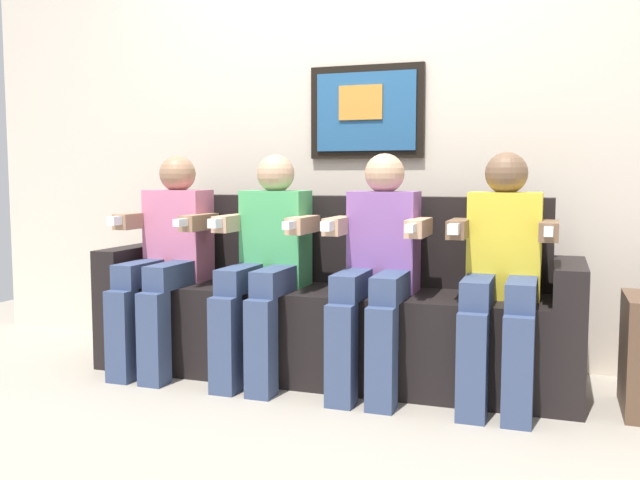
# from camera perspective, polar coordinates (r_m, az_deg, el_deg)

# --- Properties ---
(ground_plane) EXTENTS (6.23, 6.23, 0.00)m
(ground_plane) POSITION_cam_1_polar(r_m,az_deg,el_deg) (3.26, -0.88, -12.58)
(ground_plane) COLOR #9E9384
(back_wall_assembly) EXTENTS (4.79, 0.10, 2.60)m
(back_wall_assembly) POSITION_cam_1_polar(r_m,az_deg,el_deg) (3.84, 3.04, 9.78)
(back_wall_assembly) COLOR beige
(back_wall_assembly) RESTS_ON ground_plane
(couch) EXTENTS (2.39, 0.58, 0.90)m
(couch) POSITION_cam_1_polar(r_m,az_deg,el_deg) (3.48, 0.95, -6.11)
(couch) COLOR black
(couch) RESTS_ON ground_plane
(person_leftmost) EXTENTS (0.46, 0.56, 1.11)m
(person_leftmost) POSITION_cam_1_polar(r_m,az_deg,el_deg) (3.64, -12.60, -1.07)
(person_leftmost) COLOR pink
(person_leftmost) RESTS_ON ground_plane
(person_left_center) EXTENTS (0.46, 0.56, 1.11)m
(person_left_center) POSITION_cam_1_polar(r_m,az_deg,el_deg) (3.38, -4.46, -1.43)
(person_left_center) COLOR #4CB266
(person_left_center) RESTS_ON ground_plane
(person_right_center) EXTENTS (0.46, 0.56, 1.11)m
(person_right_center) POSITION_cam_1_polar(r_m,az_deg,el_deg) (3.20, 4.81, -1.82)
(person_right_center) COLOR #8C59A5
(person_right_center) RESTS_ON ground_plane
(person_rightmost) EXTENTS (0.46, 0.56, 1.11)m
(person_rightmost) POSITION_cam_1_polar(r_m,az_deg,el_deg) (3.11, 14.89, -2.18)
(person_rightmost) COLOR yellow
(person_rightmost) RESTS_ON ground_plane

